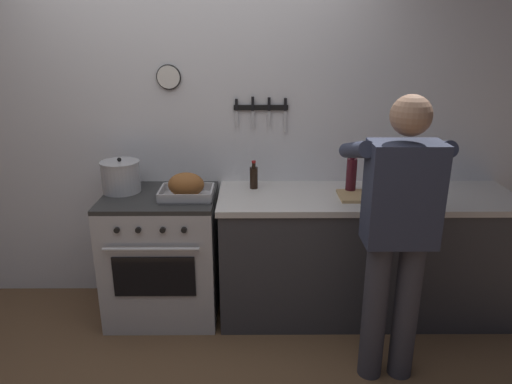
# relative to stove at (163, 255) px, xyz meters

# --- Properties ---
(wall_back) EXTENTS (6.00, 0.13, 2.60)m
(wall_back) POSITION_rel_stove_xyz_m (0.22, 0.36, 0.85)
(wall_back) COLOR silver
(wall_back) RESTS_ON ground
(counter_block) EXTENTS (2.03, 0.65, 0.90)m
(counter_block) POSITION_rel_stove_xyz_m (1.42, 0.00, 0.00)
(counter_block) COLOR #38383D
(counter_block) RESTS_ON ground
(stove) EXTENTS (0.76, 0.67, 0.90)m
(stove) POSITION_rel_stove_xyz_m (0.00, 0.00, 0.00)
(stove) COLOR #BCBCC1
(stove) RESTS_ON ground
(person_cook) EXTENTS (0.51, 0.63, 1.66)m
(person_cook) POSITION_rel_stove_xyz_m (1.43, -0.66, 0.50)
(person_cook) COLOR #383842
(person_cook) RESTS_ON ground
(roasting_pan) EXTENTS (0.35, 0.26, 0.17)m
(roasting_pan) POSITION_rel_stove_xyz_m (0.20, -0.06, 0.53)
(roasting_pan) COLOR #B7B7BC
(roasting_pan) RESTS_ON stove
(stock_pot) EXTENTS (0.26, 0.26, 0.24)m
(stock_pot) POSITION_rel_stove_xyz_m (-0.27, 0.08, 0.56)
(stock_pot) COLOR #B7B7BC
(stock_pot) RESTS_ON stove
(cutting_board) EXTENTS (0.36, 0.24, 0.02)m
(cutting_board) POSITION_rel_stove_xyz_m (1.39, -0.05, 0.46)
(cutting_board) COLOR tan
(cutting_board) RESTS_ON counter_block
(bottle_wine_red) EXTENTS (0.07, 0.07, 0.31)m
(bottle_wine_red) POSITION_rel_stove_xyz_m (1.31, 0.05, 0.58)
(bottle_wine_red) COLOR #47141E
(bottle_wine_red) RESTS_ON counter_block
(bottle_soy_sauce) EXTENTS (0.06, 0.06, 0.20)m
(bottle_soy_sauce) POSITION_rel_stove_xyz_m (0.64, 0.15, 0.53)
(bottle_soy_sauce) COLOR black
(bottle_soy_sauce) RESTS_ON counter_block
(bottle_hot_sauce) EXTENTS (0.05, 0.05, 0.18)m
(bottle_hot_sauce) POSITION_rel_stove_xyz_m (1.50, 0.10, 0.52)
(bottle_hot_sauce) COLOR red
(bottle_hot_sauce) RESTS_ON counter_block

